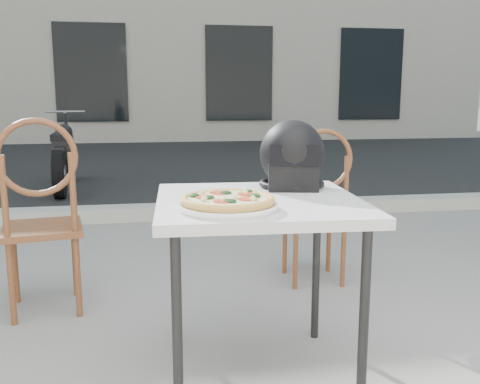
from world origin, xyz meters
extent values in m
cube|color=black|center=(0.00, 7.00, 0.00)|extent=(30.00, 8.00, 0.00)
cube|color=#A6A49C|center=(0.00, 3.00, 0.06)|extent=(30.00, 0.25, 0.12)
cube|color=beige|center=(0.00, 14.00, 3.50)|extent=(16.00, 6.00, 7.00)
cube|color=black|center=(-1.70, 10.98, 1.60)|extent=(1.60, 0.08, 2.20)
cube|color=black|center=(1.70, 10.98, 1.60)|extent=(1.60, 0.08, 2.20)
cube|color=black|center=(5.00, 10.98, 1.60)|extent=(1.60, 0.08, 2.20)
cube|color=silver|center=(-0.02, 0.15, 0.70)|extent=(0.80, 0.80, 0.04)
cylinder|color=black|center=(-0.35, -0.15, 0.34)|extent=(0.04, 0.04, 0.69)
cylinder|color=black|center=(0.28, -0.18, 0.34)|extent=(0.04, 0.04, 0.69)
cylinder|color=black|center=(-0.32, 0.47, 0.34)|extent=(0.04, 0.04, 0.69)
cylinder|color=black|center=(0.31, 0.44, 0.34)|extent=(0.04, 0.04, 0.69)
cylinder|color=white|center=(-0.16, -0.03, 0.73)|extent=(0.35, 0.35, 0.01)
torus|color=white|center=(-0.16, -0.03, 0.74)|extent=(0.36, 0.36, 0.02)
cylinder|color=#E5B253|center=(-0.16, -0.03, 0.75)|extent=(0.40, 0.40, 0.01)
torus|color=#E5B253|center=(-0.16, -0.03, 0.76)|extent=(0.41, 0.41, 0.02)
cylinder|color=red|center=(-0.16, -0.03, 0.76)|extent=(0.35, 0.35, 0.00)
cylinder|color=beige|center=(-0.16, -0.03, 0.76)|extent=(0.35, 0.35, 0.00)
cylinder|color=#CF4524|center=(-0.10, 0.01, 0.77)|extent=(0.08, 0.08, 0.00)
cylinder|color=#CF4524|center=(-0.18, 0.05, 0.77)|extent=(0.08, 0.08, 0.00)
cylinder|color=#CF4524|center=(-0.24, -0.03, 0.77)|extent=(0.08, 0.08, 0.00)
cylinder|color=#CF4524|center=(-0.19, -0.10, 0.77)|extent=(0.08, 0.08, 0.00)
cylinder|color=#CF4524|center=(-0.10, -0.08, 0.77)|extent=(0.08, 0.08, 0.00)
ellipsoid|color=#143716|center=(-0.16, 0.04, 0.77)|extent=(0.05, 0.05, 0.01)
ellipsoid|color=#143716|center=(-0.23, -0.04, 0.77)|extent=(0.05, 0.06, 0.01)
ellipsoid|color=#143716|center=(-0.07, -0.04, 0.77)|extent=(0.05, 0.06, 0.01)
ellipsoid|color=#143716|center=(-0.17, -0.11, 0.77)|extent=(0.05, 0.05, 0.01)
ellipsoid|color=#143716|center=(-0.08, 0.05, 0.77)|extent=(0.06, 0.05, 0.01)
ellipsoid|color=#143716|center=(-0.27, 0.00, 0.77)|extent=(0.05, 0.05, 0.01)
cylinder|color=#F9F198|center=(-0.14, -0.06, 0.77)|extent=(0.02, 0.03, 0.02)
cylinder|color=#F9F198|center=(-0.24, 0.03, 0.77)|extent=(0.03, 0.02, 0.02)
cylinder|color=#F9F198|center=(-0.10, 0.01, 0.77)|extent=(0.03, 0.03, 0.02)
cylinder|color=#F9F198|center=(-0.21, 0.07, 0.77)|extent=(0.03, 0.03, 0.02)
cylinder|color=#F9F198|center=(-0.09, -0.10, 0.77)|extent=(0.03, 0.02, 0.02)
cylinder|color=#F9F198|center=(-0.25, -0.08, 0.77)|extent=(0.03, 0.03, 0.02)
cylinder|color=#F9F198|center=(-0.05, 0.00, 0.77)|extent=(0.03, 0.03, 0.02)
cylinder|color=#F9F198|center=(-0.19, -0.10, 0.77)|extent=(0.02, 0.02, 0.02)
ellipsoid|color=black|center=(0.17, 0.37, 0.86)|extent=(0.32, 0.33, 0.28)
cube|color=black|center=(0.15, 0.29, 0.78)|extent=(0.22, 0.14, 0.11)
torus|color=black|center=(0.17, 0.37, 0.74)|extent=(0.33, 0.33, 0.02)
cube|color=black|center=(0.14, 0.25, 0.87)|extent=(0.20, 0.07, 0.09)
cube|color=brown|center=(0.53, 1.20, 0.40)|extent=(0.37, 0.37, 0.03)
cylinder|color=brown|center=(0.68, 1.34, 0.19)|extent=(0.03, 0.03, 0.39)
cylinder|color=brown|center=(0.39, 1.35, 0.19)|extent=(0.03, 0.03, 0.39)
cylinder|color=brown|center=(0.67, 1.05, 0.19)|extent=(0.03, 0.03, 0.39)
cylinder|color=brown|center=(0.38, 1.06, 0.19)|extent=(0.03, 0.03, 0.39)
cylinder|color=brown|center=(0.67, 1.05, 0.58)|extent=(0.03, 0.03, 0.37)
cylinder|color=brown|center=(0.38, 1.05, 0.58)|extent=(0.03, 0.03, 0.37)
torus|color=brown|center=(0.53, 1.05, 0.75)|extent=(0.35, 0.04, 0.35)
cube|color=brown|center=(-0.98, 0.99, 0.43)|extent=(0.45, 0.45, 0.03)
cylinder|color=brown|center=(-0.85, 1.17, 0.21)|extent=(0.04, 0.04, 0.42)
cylinder|color=brown|center=(-1.15, 1.12, 0.21)|extent=(0.04, 0.04, 0.42)
cylinder|color=brown|center=(-0.80, 0.87, 0.21)|extent=(0.04, 0.04, 0.42)
cylinder|color=brown|center=(-1.10, 0.82, 0.21)|extent=(0.04, 0.04, 0.42)
cylinder|color=brown|center=(-0.80, 0.86, 0.63)|extent=(0.04, 0.04, 0.40)
cylinder|color=brown|center=(-1.10, 0.81, 0.63)|extent=(0.04, 0.04, 0.40)
torus|color=brown|center=(-0.95, 0.83, 0.82)|extent=(0.38, 0.10, 0.38)
cylinder|color=black|center=(-1.47, 5.41, 0.28)|extent=(0.14, 0.56, 0.55)
cylinder|color=slate|center=(-1.47, 5.41, 0.28)|extent=(0.14, 0.19, 0.18)
cylinder|color=black|center=(-1.39, 4.13, 0.28)|extent=(0.14, 0.56, 0.55)
cylinder|color=slate|center=(-1.39, 4.13, 0.28)|extent=(0.14, 0.19, 0.18)
cube|color=black|center=(-1.43, 4.77, 0.50)|extent=(0.22, 0.97, 0.20)
ellipsoid|color=black|center=(-1.44, 4.91, 0.66)|extent=(0.23, 0.39, 0.21)
cube|color=black|center=(-1.42, 4.50, 0.64)|extent=(0.21, 0.47, 0.07)
cylinder|color=slate|center=(-1.47, 5.34, 0.57)|extent=(0.06, 0.30, 0.65)
cylinder|color=slate|center=(-1.46, 5.23, 0.90)|extent=(0.48, 0.06, 0.03)
cube|color=black|center=(-1.40, 4.15, 0.53)|extent=(0.14, 0.21, 0.05)
camera|label=1|loc=(-0.42, -1.79, 1.11)|focal=40.00mm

